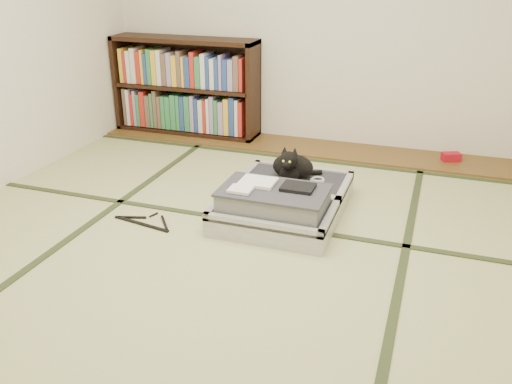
% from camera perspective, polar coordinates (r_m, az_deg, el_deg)
% --- Properties ---
extents(floor, '(4.50, 4.50, 0.00)m').
position_cam_1_polar(floor, '(3.27, -2.86, -6.23)').
color(floor, '#C7C684').
rests_on(floor, ground).
extents(wood_strip, '(4.00, 0.50, 0.02)m').
position_cam_1_polar(wood_strip, '(5.01, 5.67, 4.67)').
color(wood_strip, brown).
rests_on(wood_strip, ground).
extents(red_item, '(0.17, 0.14, 0.07)m').
position_cam_1_polar(red_item, '(4.91, 19.85, 3.51)').
color(red_item, '#A80D1E').
rests_on(red_item, wood_strip).
extents(tatami_borders, '(4.00, 4.50, 0.01)m').
position_cam_1_polar(tatami_borders, '(3.67, -0.00, -2.57)').
color(tatami_borders, '#2D381E').
rests_on(tatami_borders, ground).
extents(bookcase, '(1.43, 0.33, 0.92)m').
position_cam_1_polar(bookcase, '(5.37, -7.39, 10.77)').
color(bookcase, black).
rests_on(bookcase, wood_strip).
extents(suitcase, '(0.77, 1.02, 0.30)m').
position_cam_1_polar(suitcase, '(3.65, 2.82, -0.96)').
color(suitcase, silver).
rests_on(suitcase, floor).
extents(cat, '(0.34, 0.34, 0.28)m').
position_cam_1_polar(cat, '(3.86, 3.82, 2.70)').
color(cat, black).
rests_on(cat, suitcase).
extents(cable_coil, '(0.11, 0.11, 0.03)m').
position_cam_1_polar(cable_coil, '(3.89, 6.48, 1.28)').
color(cable_coil, white).
rests_on(cable_coil, suitcase).
extents(hanger, '(0.44, 0.23, 0.01)m').
position_cam_1_polar(hanger, '(3.66, -11.60, -3.10)').
color(hanger, black).
rests_on(hanger, floor).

